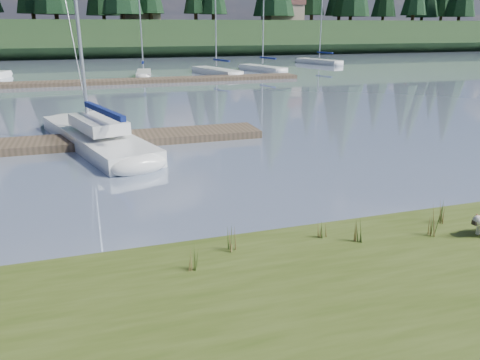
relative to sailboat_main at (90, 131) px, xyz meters
name	(u,v)px	position (x,y,z in m)	size (l,w,h in m)	color
ground	(124,83)	(2.90, 20.45, -0.42)	(200.00, 200.00, 0.00)	#8291AB
ridge	(103,38)	(2.90, 63.45, 2.08)	(200.00, 20.00, 5.00)	#1C3118
sailboat_main	(90,131)	(0.00, 0.00, 0.00)	(4.70, 10.04, 14.12)	silver
dock_near	(61,143)	(-1.10, -0.55, -0.27)	(16.00, 2.00, 0.30)	#4C3D2C
dock_far	(149,80)	(4.90, 20.45, -0.27)	(26.00, 2.20, 0.30)	#4C3D2C
sailboat_bg_2	(144,73)	(5.02, 24.95, -0.09)	(2.00, 6.26, 9.45)	silver
sailboat_bg_3	(213,71)	(11.74, 25.60, -0.10)	(3.59, 8.38, 12.07)	silver
sailboat_bg_4	(259,68)	(17.07, 27.15, -0.09)	(3.40, 7.46, 10.90)	silver
sailboat_bg_5	(315,61)	(27.02, 34.20, -0.10)	(3.62, 7.63, 10.81)	silver
weed_0	(231,236)	(2.52, -11.71, 0.22)	(0.17, 0.14, 0.70)	#475B23
weed_1	(322,230)	(4.48, -11.71, 0.10)	(0.17, 0.14, 0.40)	#475B23
weed_2	(433,223)	(6.68, -12.34, 0.23)	(0.17, 0.14, 0.71)	#475B23
weed_3	(194,258)	(1.67, -12.26, 0.17)	(0.17, 0.14, 0.56)	#475B23
weed_4	(356,232)	(5.02, -12.12, 0.15)	(0.17, 0.14, 0.52)	#475B23
weed_5	(441,211)	(7.33, -11.81, 0.20)	(0.17, 0.14, 0.65)	#475B23
mud_lip	(241,248)	(2.90, -11.15, -0.35)	(60.00, 0.50, 0.14)	#33281C
house_1	(139,7)	(8.90, 61.45, 6.89)	(6.30, 5.30, 4.65)	gray
house_2	(283,8)	(32.90, 59.45, 6.89)	(6.30, 5.30, 4.65)	gray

